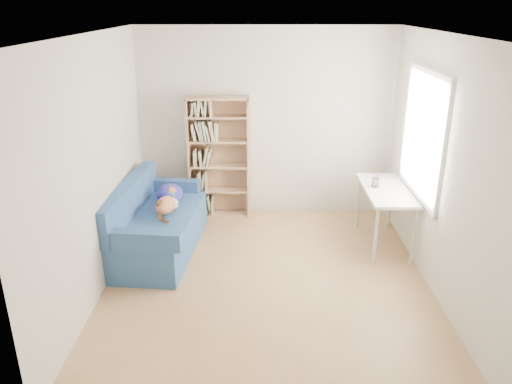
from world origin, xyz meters
TOP-DOWN VIEW (x-y plane):
  - ground at (0.00, 0.00)m, footprint 4.00×4.00m
  - room_shell at (0.10, 0.03)m, footprint 3.54×4.04m
  - sofa at (-1.35, 0.74)m, footprint 1.00×1.84m
  - bookshelf at (-0.65, 1.85)m, footprint 0.85×0.26m
  - desk at (1.46, 0.91)m, footprint 0.53×1.16m
  - pen_cup at (1.34, 0.98)m, footprint 0.09×0.09m

SIDE VIEW (x-z plane):
  - ground at x=0.00m, z-range 0.00..0.00m
  - sofa at x=-1.35m, z-range -0.10..0.77m
  - desk at x=1.46m, z-range 0.30..1.05m
  - bookshelf at x=-0.65m, z-range -0.06..1.63m
  - pen_cup at x=1.34m, z-range 0.73..0.91m
  - room_shell at x=0.10m, z-range 0.33..2.95m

